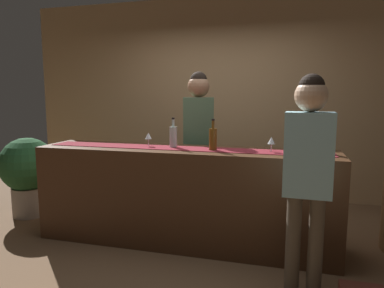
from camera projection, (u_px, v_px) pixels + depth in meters
name	position (u px, v px, depth m)	size (l,w,h in m)	color
ground_plane	(184.00, 242.00, 3.58)	(10.00, 10.00, 0.00)	brown
back_wall	(220.00, 98.00, 5.19)	(6.00, 0.12, 2.90)	tan
bar_counter	(184.00, 196.00, 3.51)	(2.97, 0.60, 0.97)	#472B19
counter_runner_cloth	(183.00, 148.00, 3.44)	(2.82, 0.28, 0.01)	maroon
wine_bottle_clear	(173.00, 136.00, 3.50)	(0.07, 0.07, 0.30)	#B2C6C1
wine_bottle_green	(327.00, 142.00, 3.11)	(0.07, 0.07, 0.30)	#194723
wine_bottle_amber	(213.00, 139.00, 3.31)	(0.07, 0.07, 0.30)	brown
wine_glass_near_customer	(148.00, 136.00, 3.56)	(0.07, 0.07, 0.14)	silver
wine_glass_mid_counter	(291.00, 143.00, 3.09)	(0.07, 0.07, 0.14)	silver
wine_glass_far_end	(271.00, 141.00, 3.21)	(0.07, 0.07, 0.14)	silver
bartender	(198.00, 130.00, 3.98)	(0.38, 0.27, 1.76)	#26262B
customer_sipping	(308.00, 163.00, 2.52)	(0.35, 0.23, 1.65)	brown
potted_plant_tall	(28.00, 171.00, 4.32)	(0.67, 0.67, 0.98)	#9E9389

